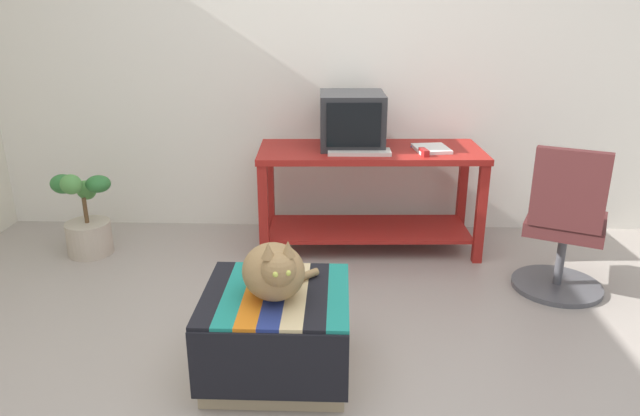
% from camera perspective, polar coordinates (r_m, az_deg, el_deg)
% --- Properties ---
extents(ground_plane, '(14.00, 14.00, 0.00)m').
position_cam_1_polar(ground_plane, '(2.71, -1.85, -17.25)').
color(ground_plane, '#9E9389').
extents(back_wall, '(8.00, 0.10, 2.60)m').
position_cam_1_polar(back_wall, '(4.23, -0.14, 15.23)').
color(back_wall, silver).
rests_on(back_wall, ground_plane).
extents(desk, '(1.49, 0.64, 0.70)m').
position_cam_1_polar(desk, '(3.94, 4.87, 2.63)').
color(desk, maroon).
rests_on(desk, ground_plane).
extents(tv_monitor, '(0.43, 0.44, 0.36)m').
position_cam_1_polar(tv_monitor, '(3.90, 3.13, 8.51)').
color(tv_monitor, '#28282B').
rests_on(tv_monitor, desk).
extents(keyboard, '(0.40, 0.16, 0.02)m').
position_cam_1_polar(keyboard, '(3.74, 3.85, 5.49)').
color(keyboard, beige).
rests_on(keyboard, desk).
extents(book, '(0.25, 0.27, 0.02)m').
position_cam_1_polar(book, '(3.89, 10.82, 5.71)').
color(book, white).
rests_on(book, desk).
extents(ottoman_with_blanket, '(0.65, 0.63, 0.41)m').
position_cam_1_polar(ottoman_with_blanket, '(2.71, -4.25, -12.03)').
color(ottoman_with_blanket, tan).
rests_on(ottoman_with_blanket, ground_plane).
extents(cat, '(0.37, 0.42, 0.31)m').
position_cam_1_polar(cat, '(2.51, -4.46, -6.13)').
color(cat, '#9E7A4C').
rests_on(cat, ottoman_with_blanket).
extents(potted_plant, '(0.40, 0.31, 0.59)m').
position_cam_1_polar(potted_plant, '(4.20, -21.86, -1.21)').
color(potted_plant, '#B7A893').
rests_on(potted_plant, ground_plane).
extents(office_chair, '(0.56, 0.56, 0.89)m').
position_cam_1_polar(office_chair, '(3.60, 22.74, -2.09)').
color(office_chair, '#4C4C51').
rests_on(office_chair, ground_plane).
extents(stapler, '(0.06, 0.11, 0.04)m').
position_cam_1_polar(stapler, '(3.75, 10.12, 5.39)').
color(stapler, '#A31E1E').
rests_on(stapler, desk).
extents(pen, '(0.14, 0.05, 0.01)m').
position_cam_1_polar(pen, '(3.94, 9.85, 5.84)').
color(pen, '#2351B2').
rests_on(pen, desk).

